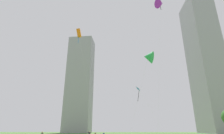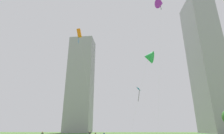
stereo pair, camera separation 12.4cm
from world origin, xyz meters
The scene contains 6 objects.
kite_flying_0 centered at (12.17, 18.18, 32.19)m, with size 6.09×7.10×33.60m.
kite_flying_1 centered at (8.19, 18.30, 17.65)m, with size 6.88×3.47×19.24m.
kite_flying_2 centered at (-9.75, 24.56, 27.96)m, with size 6.01×4.31×29.33m.
kite_flying_3 centered at (6.64, 27.82, 11.95)m, with size 4.71×11.25×12.98m.
distant_highrise_0 centered at (-28.65, 109.69, 35.86)m, with size 18.24×14.40×71.72m, color #939399.
distant_highrise_1 centered at (58.06, 91.06, 45.46)m, with size 14.86×23.47×90.93m, color #939399.
Camera 2 is at (1.73, -18.59, 2.15)m, focal length 28.08 mm.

